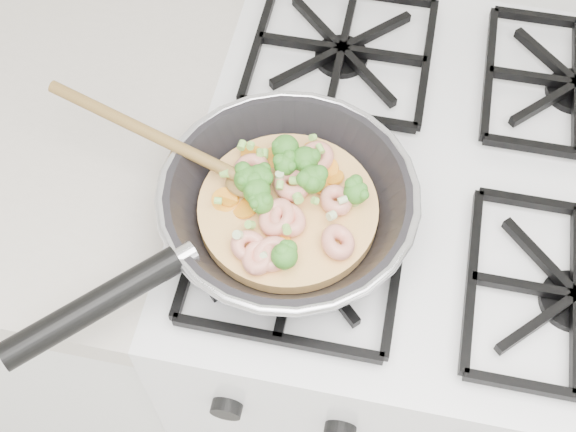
# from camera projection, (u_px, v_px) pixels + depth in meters

# --- Properties ---
(stove) EXTENTS (0.60, 0.60, 0.92)m
(stove) POSITION_uv_depth(u_px,v_px,m) (399.00, 318.00, 1.28)
(stove) COLOR white
(stove) RESTS_ON ground
(skillet) EXTENTS (0.43, 0.38, 0.09)m
(skillet) POSITION_uv_depth(u_px,v_px,m) (282.00, 205.00, 0.81)
(skillet) COLOR black
(skillet) RESTS_ON stove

